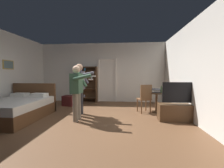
% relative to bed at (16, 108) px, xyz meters
% --- Properties ---
extents(ground_plane, '(6.68, 6.68, 0.00)m').
position_rel_bed_xyz_m(ground_plane, '(2.16, 0.05, -0.30)').
color(ground_plane, brown).
extents(wall_back, '(6.32, 0.12, 2.87)m').
position_rel_bed_xyz_m(wall_back, '(2.16, 3.14, 1.13)').
color(wall_back, silver).
rests_on(wall_back, ground_plane).
extents(wall_right, '(0.12, 6.31, 2.87)m').
position_rel_bed_xyz_m(wall_right, '(5.26, 0.05, 1.13)').
color(wall_right, silver).
rests_on(wall_right, ground_plane).
extents(doorway_frame, '(0.93, 0.08, 2.13)m').
position_rel_bed_xyz_m(doorway_frame, '(2.42, 3.06, 0.92)').
color(doorway_frame, white).
rests_on(doorway_frame, ground_plane).
extents(bed, '(1.60, 2.07, 1.02)m').
position_rel_bed_xyz_m(bed, '(0.00, 0.00, 0.00)').
color(bed, brown).
rests_on(bed, ground_plane).
extents(bookshelf, '(1.03, 0.32, 1.72)m').
position_rel_bed_xyz_m(bookshelf, '(1.44, 2.91, 0.63)').
color(bookshelf, '#4C331E').
rests_on(bookshelf, ground_plane).
extents(tv_flatscreen, '(1.21, 0.40, 1.12)m').
position_rel_bed_xyz_m(tv_flatscreen, '(4.90, 0.19, 0.01)').
color(tv_flatscreen, '#4C331E').
rests_on(tv_flatscreen, ground_plane).
extents(side_table, '(0.58, 0.58, 0.70)m').
position_rel_bed_xyz_m(side_table, '(4.44, 1.15, 0.16)').
color(side_table, '#4C331E').
rests_on(side_table, ground_plane).
extents(laptop, '(0.39, 0.40, 0.15)m').
position_rel_bed_xyz_m(laptop, '(4.39, 1.11, 0.45)').
color(laptop, black).
rests_on(laptop, side_table).
extents(bottle_on_table, '(0.06, 0.06, 0.25)m').
position_rel_bed_xyz_m(bottle_on_table, '(4.58, 1.07, 0.50)').
color(bottle_on_table, '#384C2D').
rests_on(bottle_on_table, side_table).
extents(wooden_chair, '(0.54, 0.54, 0.99)m').
position_rel_bed_xyz_m(wooden_chair, '(4.01, 1.03, 0.24)').
color(wooden_chair, brown).
rests_on(wooden_chair, ground_plane).
extents(person_blue_shirt, '(0.68, 0.57, 1.60)m').
position_rel_bed_xyz_m(person_blue_shirt, '(1.93, -0.03, 0.62)').
color(person_blue_shirt, gray).
rests_on(person_blue_shirt, ground_plane).
extents(person_striped_shirt, '(0.72, 0.59, 1.69)m').
position_rel_bed_xyz_m(person_striped_shirt, '(1.84, 0.54, 0.68)').
color(person_striped_shirt, '#333338').
rests_on(person_striped_shirt, ground_plane).
extents(suitcase_dark, '(0.52, 0.44, 0.43)m').
position_rel_bed_xyz_m(suitcase_dark, '(0.90, 1.93, -0.09)').
color(suitcase_dark, '#4C1919').
rests_on(suitcase_dark, ground_plane).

